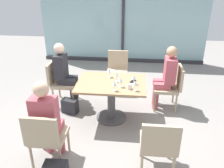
# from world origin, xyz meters

# --- Properties ---
(ground_plane) EXTENTS (12.00, 12.00, 0.00)m
(ground_plane) POSITION_xyz_m (0.00, 0.00, 0.00)
(ground_plane) COLOR gray
(window_wall_backdrop) EXTENTS (4.81, 0.10, 2.70)m
(window_wall_backdrop) POSITION_xyz_m (0.00, 3.20, 1.21)
(window_wall_backdrop) COLOR #8FB7BC
(window_wall_backdrop) RESTS_ON ground_plane
(dining_table_main) EXTENTS (1.19, 0.90, 0.73)m
(dining_table_main) POSITION_xyz_m (0.00, 0.00, 0.54)
(dining_table_main) COLOR #997551
(dining_table_main) RESTS_ON ground_plane
(chair_front_left) EXTENTS (0.46, 0.50, 0.87)m
(chair_front_left) POSITION_xyz_m (-0.74, -1.28, 0.50)
(chair_front_left) COLOR tan
(chair_front_left) RESTS_ON ground_plane
(chair_far_left) EXTENTS (0.50, 0.46, 0.87)m
(chair_far_left) POSITION_xyz_m (-1.10, 0.50, 0.50)
(chair_far_left) COLOR tan
(chair_far_left) RESTS_ON ground_plane
(chair_far_right) EXTENTS (0.50, 0.46, 0.87)m
(chair_far_right) POSITION_xyz_m (1.10, 0.50, 0.50)
(chair_far_right) COLOR tan
(chair_far_right) RESTS_ON ground_plane
(chair_near_window) EXTENTS (0.46, 0.51, 0.87)m
(chair_near_window) POSITION_xyz_m (0.00, 1.28, 0.50)
(chair_near_window) COLOR tan
(chair_near_window) RESTS_ON ground_plane
(chair_front_right) EXTENTS (0.46, 0.50, 0.87)m
(chair_front_right) POSITION_xyz_m (0.74, -1.28, 0.50)
(chair_front_right) COLOR tan
(chair_front_right) RESTS_ON ground_plane
(person_front_left) EXTENTS (0.34, 0.39, 1.26)m
(person_front_left) POSITION_xyz_m (-0.74, -1.17, 0.70)
(person_front_left) COLOR #B24C56
(person_front_left) RESTS_ON ground_plane
(person_far_left) EXTENTS (0.39, 0.34, 1.26)m
(person_far_left) POSITION_xyz_m (-1.00, 0.50, 0.70)
(person_far_left) COLOR #28282D
(person_far_left) RESTS_ON ground_plane
(person_far_right) EXTENTS (0.39, 0.34, 1.26)m
(person_far_right) POSITION_xyz_m (1.00, 0.50, 0.70)
(person_far_right) COLOR #B24C56
(person_far_right) RESTS_ON ground_plane
(wine_glass_0) EXTENTS (0.07, 0.07, 0.18)m
(wine_glass_0) POSITION_xyz_m (-0.07, 0.22, 0.86)
(wine_glass_0) COLOR silver
(wine_glass_0) RESTS_ON dining_table_main
(wine_glass_1) EXTENTS (0.07, 0.07, 0.18)m
(wine_glass_1) POSITION_xyz_m (0.41, -0.28, 0.86)
(wine_glass_1) COLOR silver
(wine_glass_1) RESTS_ON dining_table_main
(wine_glass_2) EXTENTS (0.07, 0.07, 0.18)m
(wine_glass_2) POSITION_xyz_m (0.38, -0.03, 0.86)
(wine_glass_2) COLOR silver
(wine_glass_2) RESTS_ON dining_table_main
(wine_glass_3) EXTENTS (0.07, 0.07, 0.18)m
(wine_glass_3) POSITION_xyz_m (0.08, 0.04, 0.86)
(wine_glass_3) COLOR silver
(wine_glass_3) RESTS_ON dining_table_main
(wine_glass_4) EXTENTS (0.07, 0.07, 0.18)m
(wine_glass_4) POSITION_xyz_m (0.08, -0.32, 0.86)
(wine_glass_4) COLOR silver
(wine_glass_4) RESTS_ON dining_table_main
(wine_glass_5) EXTENTS (0.07, 0.07, 0.18)m
(wine_glass_5) POSITION_xyz_m (0.17, -0.17, 0.86)
(wine_glass_5) COLOR silver
(wine_glass_5) RESTS_ON dining_table_main
(coffee_cup) EXTENTS (0.08, 0.08, 0.09)m
(coffee_cup) POSITION_xyz_m (0.32, -0.23, 0.78)
(coffee_cup) COLOR white
(coffee_cup) RESTS_ON dining_table_main
(cell_phone_on_table) EXTENTS (0.13, 0.16, 0.01)m
(cell_phone_on_table) POSITION_xyz_m (0.37, 0.07, 0.73)
(cell_phone_on_table) COLOR black
(cell_phone_on_table) RESTS_ON dining_table_main
(handbag_1) EXTENTS (0.33, 0.23, 0.28)m
(handbag_1) POSITION_xyz_m (-0.81, 0.10, 0.14)
(handbag_1) COLOR #232328
(handbag_1) RESTS_ON ground_plane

